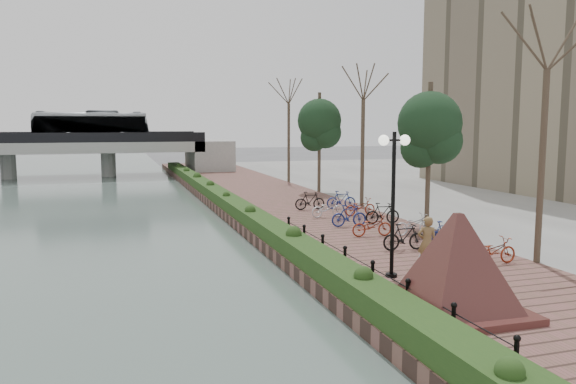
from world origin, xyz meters
name	(u,v)px	position (x,y,z in m)	size (l,w,h in m)	color
ground	(340,320)	(0.00, 0.00, 0.00)	(220.00, 220.00, 0.00)	#59595B
promenade	(288,209)	(4.00, 17.50, 0.25)	(8.00, 75.00, 0.50)	brown
inland_pavement	(517,198)	(20.00, 17.50, 0.25)	(24.00, 75.00, 0.50)	gray
hedge	(221,197)	(0.60, 20.00, 0.80)	(1.10, 56.00, 0.60)	#1B3C16
chain_fence	(358,267)	(1.40, 2.00, 0.85)	(0.10, 14.10, 0.70)	black
granite_monument	(457,263)	(2.39, -1.60, 1.76)	(4.77, 4.77, 2.48)	#471E1E
lamppost	(394,172)	(2.44, 1.82, 3.72)	(1.02, 0.32, 4.41)	black
motorcycle	(436,277)	(2.71, -0.22, 1.00)	(0.50, 1.60, 1.00)	black
pedestrian	(427,242)	(4.00, 2.40, 1.35)	(0.62, 0.41, 1.70)	brown
bicycle_parking	(380,220)	(5.50, 8.71, 0.97)	(2.40, 14.69, 1.00)	silver
street_trees	(390,153)	(8.00, 12.68, 3.69)	(3.20, 37.12, 6.80)	#3A2F22
bridge	(25,143)	(-13.44, 45.00, 3.37)	(36.00, 10.77, 6.50)	gray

